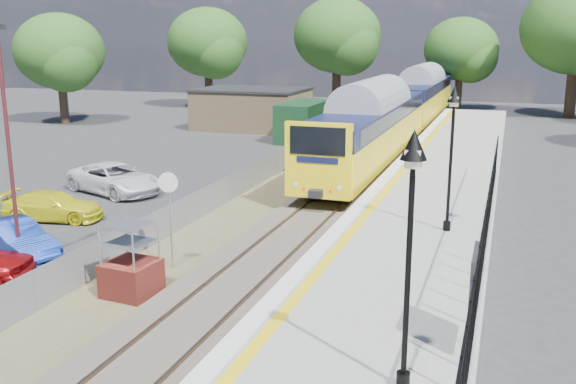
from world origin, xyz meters
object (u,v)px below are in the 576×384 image
at_px(speed_sign, 169,203).
at_px(car_yellow, 53,206).
at_px(victorian_lamp_north, 453,125).
at_px(carpark_lamp, 7,134).
at_px(train, 402,107).
at_px(brick_plinth, 131,262).
at_px(car_white, 115,179).
at_px(victorian_lamp_south, 411,202).
at_px(car_blue, 14,240).

bearing_deg(speed_sign, car_yellow, 145.68).
relative_size(victorian_lamp_north, carpark_lamp, 0.63).
xyz_separation_m(train, speed_sign, (-2.50, -27.65, -0.24)).
relative_size(train, speed_sign, 13.38).
bearing_deg(victorian_lamp_north, brick_plinth, -141.81).
height_order(victorian_lamp_north, carpark_lamp, carpark_lamp).
height_order(victorian_lamp_north, car_white, victorian_lamp_north).
relative_size(train, carpark_lamp, 5.60).
xyz_separation_m(brick_plinth, car_yellow, (-7.07, 5.60, -0.45)).
distance_m(victorian_lamp_south, car_blue, 14.72).
distance_m(brick_plinth, car_blue, 5.44).
height_order(victorian_lamp_north, car_yellow, victorian_lamp_north).
bearing_deg(car_white, victorian_lamp_north, -85.05).
bearing_deg(train, car_yellow, -111.52).
bearing_deg(train, brick_plinth, -94.78).
bearing_deg(carpark_lamp, victorian_lamp_north, 22.44).
height_order(victorian_lamp_south, carpark_lamp, carpark_lamp).
relative_size(car_blue, car_white, 0.78).
height_order(car_blue, car_white, car_white).
xyz_separation_m(train, car_white, (-9.86, -19.67, -1.66)).
xyz_separation_m(car_yellow, car_white, (-0.28, 4.60, 0.12)).
bearing_deg(carpark_lamp, brick_plinth, -12.07).
relative_size(speed_sign, car_yellow, 0.79).
distance_m(carpark_lamp, car_blue, 3.59).
bearing_deg(brick_plinth, car_yellow, 141.60).
relative_size(train, brick_plinth, 19.44).
relative_size(victorian_lamp_south, car_white, 0.94).
bearing_deg(victorian_lamp_south, car_white, 137.50).
height_order(victorian_lamp_north, speed_sign, victorian_lamp_north).
height_order(carpark_lamp, car_blue, carpark_lamp).
height_order(carpark_lamp, car_yellow, carpark_lamp).
bearing_deg(car_blue, train, 6.23).
distance_m(train, car_yellow, 26.15).
xyz_separation_m(train, car_yellow, (-9.57, -24.27, -1.78)).
distance_m(speed_sign, car_yellow, 7.99).
xyz_separation_m(speed_sign, car_white, (-7.36, 7.98, -1.43)).
xyz_separation_m(victorian_lamp_south, car_yellow, (-15.07, 9.47, -3.74)).
xyz_separation_m(brick_plinth, carpark_lamp, (-4.65, 0.99, 3.14)).
relative_size(victorian_lamp_south, speed_sign, 1.51).
relative_size(brick_plinth, car_yellow, 0.54).
bearing_deg(car_yellow, car_blue, -167.63).
xyz_separation_m(victorian_lamp_north, speed_sign, (-7.80, -3.91, -2.19)).
distance_m(brick_plinth, car_yellow, 9.03).
relative_size(carpark_lamp, car_blue, 1.92).
bearing_deg(speed_sign, victorian_lamp_north, 17.86).
distance_m(car_blue, car_yellow, 4.55).
xyz_separation_m(train, car_blue, (-7.73, -28.43, -1.72)).
height_order(train, car_yellow, train).
distance_m(victorian_lamp_south, car_white, 21.14).
distance_m(victorian_lamp_north, speed_sign, 9.00).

